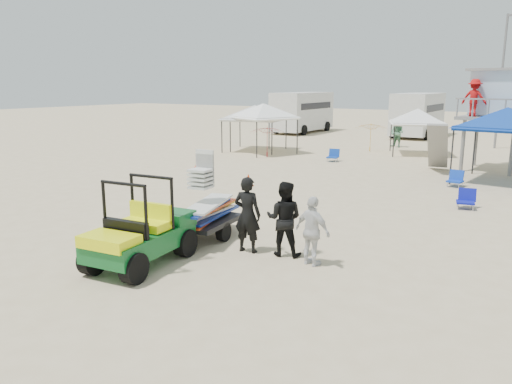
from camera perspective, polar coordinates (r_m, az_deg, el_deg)
The scene contains 22 objects.
ground at distance 10.76m, azimuth -10.99°, elevation -9.37°, with size 140.00×140.00×0.00m, color beige.
utility_cart at distance 11.18m, azimuth -13.35°, elevation -3.83°, with size 1.50×2.63×1.91m.
surf_trailer at distance 12.87m, azimuth -5.91°, elevation -1.77°, with size 1.46×2.42×2.01m.
man_left at distance 11.75m, azimuth -0.99°, elevation -2.61°, with size 0.66×0.44×1.82m, color black.
man_mid at distance 11.54m, azimuth 3.23°, elevation -3.07°, with size 0.85×0.66×1.76m, color black.
man_right at distance 10.98m, azimuth 6.48°, elevation -4.48°, with size 0.91×0.38×1.55m, color silver.
lifeguard_tower at distance 25.42m, azimuth 25.75°, elevation 9.78°, with size 3.12×3.12×4.51m.
canopy_blue at distance 22.13m, azimuth 26.82°, elevation 8.26°, with size 3.56×3.56×3.44m.
canopy_white_a at distance 29.93m, azimuth -0.12°, elevation 9.63°, with size 3.87×3.87×3.11m.
canopy_white_b at distance 28.85m, azimuth 0.85°, elevation 9.80°, with size 3.89×3.89×3.25m.
canopy_white_c at distance 29.63m, azimuth 18.00°, elevation 8.78°, with size 3.56×3.56×2.99m.
umbrella_a at distance 27.29m, azimuth 1.27°, elevation 5.75°, with size 1.83×1.87×1.68m, color #B4131B.
umbrella_b at distance 30.42m, azimuth 12.98°, elevation 6.11°, with size 1.83×1.87×1.68m, color orange.
cone_near at distance 19.51m, azimuth -0.88°, elevation 1.39°, with size 0.34×0.34×0.50m, color red.
cone_far at distance 24.14m, azimuth -6.60°, elevation 3.41°, with size 0.34×0.34×0.50m, color #F12B07.
beach_chair_a at distance 26.17m, azimuth 8.82°, elevation 4.17°, with size 0.62×0.67×0.64m.
beach_chair_b at distance 17.39m, azimuth 22.89°, elevation -0.72°, with size 0.64×0.69×0.64m.
beach_chair_c at distance 20.95m, azimuth 21.86°, elevation 1.43°, with size 0.60×0.64×0.64m.
rv_far_left at distance 41.82m, azimuth 5.33°, elevation 9.28°, with size 2.64×6.80×3.25m.
rv_mid_left at distance 40.03m, azimuth 18.02°, elevation 8.61°, with size 2.65×6.50×3.25m.
light_pole_left at distance 34.45m, azimuth 26.20°, elevation 11.14°, with size 0.14×0.14×8.00m, color slate.
distant_beachgoers at distance 29.67m, azimuth 26.63°, elevation 5.13°, with size 12.55×15.41×1.86m.
Camera 1 is at (6.95, -7.22, 3.92)m, focal length 35.00 mm.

